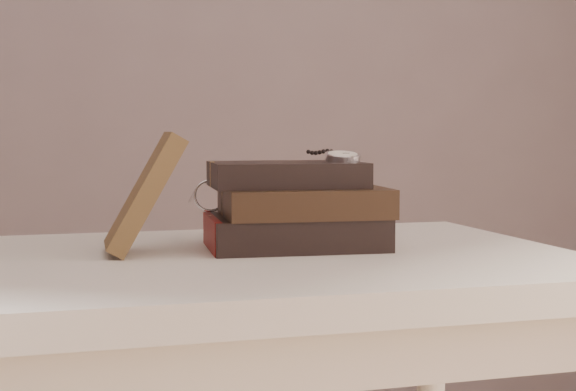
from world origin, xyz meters
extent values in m
cube|color=beige|center=(0.00, 0.35, 0.73)|extent=(1.00, 0.60, 0.04)
cube|color=white|center=(0.00, 0.35, 0.67)|extent=(0.88, 0.49, 0.08)
cube|color=black|center=(0.13, 0.39, 0.77)|extent=(0.26, 0.19, 0.05)
cube|color=beige|center=(0.14, 0.39, 0.77)|extent=(0.25, 0.17, 0.04)
cube|color=gold|center=(0.02, 0.43, 0.77)|extent=(0.01, 0.01, 0.05)
cube|color=#6C0C09|center=(0.02, 0.40, 0.77)|extent=(0.02, 0.15, 0.05)
cube|color=black|center=(0.15, 0.39, 0.82)|extent=(0.24, 0.17, 0.04)
cube|color=beige|center=(0.15, 0.39, 0.82)|extent=(0.23, 0.16, 0.03)
cube|color=gold|center=(0.04, 0.42, 0.82)|extent=(0.01, 0.01, 0.04)
cube|color=black|center=(0.12, 0.41, 0.85)|extent=(0.22, 0.16, 0.04)
cube|color=beige|center=(0.13, 0.41, 0.85)|extent=(0.22, 0.15, 0.03)
cube|color=gold|center=(0.02, 0.44, 0.85)|extent=(0.01, 0.01, 0.04)
cube|color=#402D18|center=(-0.08, 0.39, 0.83)|extent=(0.11, 0.11, 0.17)
cylinder|color=silver|center=(0.20, 0.37, 0.88)|extent=(0.05, 0.06, 0.02)
cylinder|color=white|center=(0.20, 0.37, 0.88)|extent=(0.04, 0.04, 0.01)
torus|color=silver|center=(0.20, 0.37, 0.88)|extent=(0.05, 0.05, 0.01)
cylinder|color=silver|center=(0.20, 0.40, 0.88)|extent=(0.01, 0.01, 0.01)
cube|color=black|center=(0.20, 0.38, 0.88)|extent=(0.00, 0.01, 0.00)
cube|color=black|center=(0.20, 0.37, 0.88)|extent=(0.01, 0.00, 0.00)
sphere|color=black|center=(0.20, 0.41, 0.88)|extent=(0.01, 0.01, 0.01)
sphere|color=black|center=(0.20, 0.42, 0.89)|extent=(0.01, 0.01, 0.01)
sphere|color=black|center=(0.20, 0.44, 0.89)|extent=(0.01, 0.01, 0.01)
sphere|color=black|center=(0.19, 0.45, 0.89)|extent=(0.01, 0.01, 0.01)
sphere|color=black|center=(0.19, 0.46, 0.88)|extent=(0.01, 0.01, 0.01)
sphere|color=black|center=(0.19, 0.47, 0.88)|extent=(0.01, 0.01, 0.01)
sphere|color=black|center=(0.19, 0.48, 0.88)|extent=(0.01, 0.01, 0.01)
sphere|color=black|center=(0.19, 0.50, 0.88)|extent=(0.01, 0.01, 0.01)
torus|color=silver|center=(0.03, 0.48, 0.82)|extent=(0.05, 0.02, 0.05)
torus|color=silver|center=(0.08, 0.48, 0.82)|extent=(0.05, 0.02, 0.05)
cylinder|color=silver|center=(0.05, 0.48, 0.82)|extent=(0.01, 0.00, 0.00)
cylinder|color=silver|center=(0.01, 0.54, 0.81)|extent=(0.01, 0.11, 0.03)
cylinder|color=silver|center=(0.11, 0.53, 0.81)|extent=(0.01, 0.11, 0.03)
camera|label=1|loc=(-0.20, -0.73, 0.92)|focal=51.69mm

